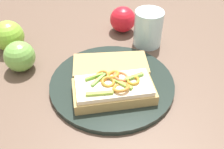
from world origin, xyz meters
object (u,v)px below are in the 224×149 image
object	(u,v)px
sandwich	(116,89)
apple_1	(9,36)
apple_0	(123,19)
apple_2	(20,56)
drinking_glass	(148,28)
bread_slice_side	(109,66)
plate	(112,83)

from	to	relation	value
sandwich	apple_1	bearing A→B (deg)	-43.82
apple_0	apple_2	bearing A→B (deg)	30.74
apple_1	apple_2	size ratio (longest dim) A/B	1.09
apple_0	drinking_glass	xyz separation A→B (m)	(-0.06, 0.07, 0.01)
sandwich	bread_slice_side	world-z (taller)	sandwich
sandwich	drinking_glass	xyz separation A→B (m)	(-0.10, -0.20, 0.02)
drinking_glass	apple_2	bearing A→B (deg)	14.49
sandwich	apple_2	bearing A→B (deg)	-34.31
plate	apple_1	distance (m)	0.30
sandwich	apple_0	world-z (taller)	apple_0
sandwich	apple_2	world-z (taller)	apple_2
bread_slice_side	apple_0	distance (m)	0.19
plate	drinking_glass	size ratio (longest dim) A/B	2.90
apple_1	apple_2	bearing A→B (deg)	116.51
plate	apple_2	world-z (taller)	apple_2
drinking_glass	bread_slice_side	bearing A→B (deg)	45.83
apple_0	apple_2	xyz separation A→B (m)	(0.26, 0.15, -0.00)
plate	apple_1	xyz separation A→B (m)	(0.25, -0.16, 0.03)
apple_1	apple_2	xyz separation A→B (m)	(-0.04, 0.09, -0.00)
bread_slice_side	apple_2	distance (m)	0.21
apple_0	apple_1	distance (m)	0.31
plate	apple_2	bearing A→B (deg)	-20.04
bread_slice_side	apple_0	xyz separation A→B (m)	(-0.05, -0.19, 0.02)
apple_1	apple_2	world-z (taller)	apple_1
plate	apple_1	bearing A→B (deg)	-32.81
drinking_glass	apple_0	bearing A→B (deg)	-50.85
apple_2	apple_1	bearing A→B (deg)	-63.49
sandwich	apple_0	size ratio (longest dim) A/B	2.38
apple_1	drinking_glass	distance (m)	0.36
sandwich	drinking_glass	world-z (taller)	drinking_glass
bread_slice_side	apple_2	world-z (taller)	apple_2
plate	apple_2	distance (m)	0.22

